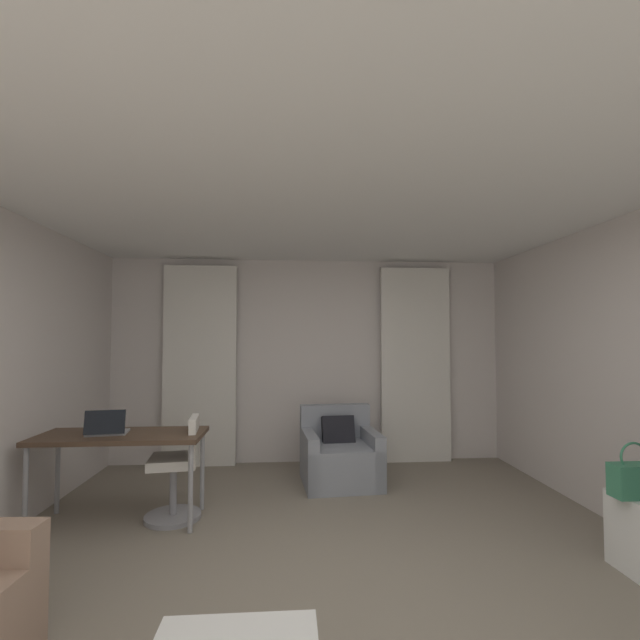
# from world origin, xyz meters

# --- Properties ---
(ground_plane) EXTENTS (12.00, 12.00, 0.00)m
(ground_plane) POSITION_xyz_m (0.00, 0.00, 0.00)
(ground_plane) COLOR gray
(wall_window) EXTENTS (5.12, 0.06, 2.60)m
(wall_window) POSITION_xyz_m (0.00, 3.03, 1.30)
(wall_window) COLOR silver
(wall_window) RESTS_ON ground
(ceiling) EXTENTS (5.12, 6.12, 0.06)m
(ceiling) POSITION_xyz_m (0.00, 0.00, 2.63)
(ceiling) COLOR white
(ceiling) RESTS_ON wall_left
(curtain_left_panel) EXTENTS (0.90, 0.06, 2.50)m
(curtain_left_panel) POSITION_xyz_m (-1.38, 2.90, 1.25)
(curtain_left_panel) COLOR silver
(curtain_left_panel) RESTS_ON ground
(curtain_right_panel) EXTENTS (0.90, 0.06, 2.50)m
(curtain_right_panel) POSITION_xyz_m (1.38, 2.90, 1.25)
(curtain_right_panel) COLOR silver
(curtain_right_panel) RESTS_ON ground
(armchair) EXTENTS (0.86, 0.84, 0.81)m
(armchair) POSITION_xyz_m (0.30, 2.14, 0.28)
(armchair) COLOR gray
(armchair) RESTS_ON ground
(desk) EXTENTS (1.39, 0.59, 0.75)m
(desk) POSITION_xyz_m (-1.71, 1.25, 0.69)
(desk) COLOR #4C3828
(desk) RESTS_ON ground
(desk_chair) EXTENTS (0.48, 0.48, 0.88)m
(desk_chair) POSITION_xyz_m (-1.23, 1.30, 0.39)
(desk_chair) COLOR gray
(desk_chair) RESTS_ON ground
(laptop) EXTENTS (0.35, 0.29, 0.22)m
(laptop) POSITION_xyz_m (-1.82, 1.22, 0.80)
(laptop) COLOR #ADADB2
(laptop) RESTS_ON desk
(handbag_primary) EXTENTS (0.30, 0.14, 0.37)m
(handbag_primary) POSITION_xyz_m (2.05, 0.14, 0.63)
(handbag_primary) COLOR #387F5B
(handbag_primary) RESTS_ON tv_console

